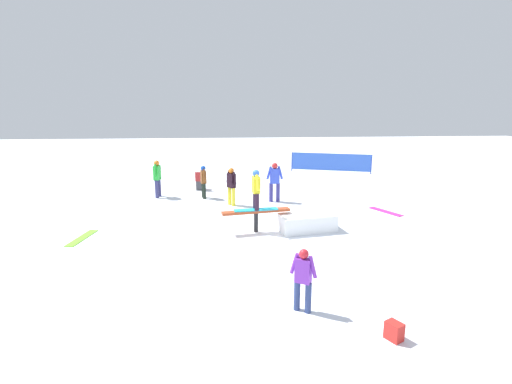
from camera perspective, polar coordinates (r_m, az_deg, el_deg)
ground_plane at (r=13.07m, az=0.00°, el=-5.71°), size 60.00×60.00×0.00m
rail_feature at (r=12.88m, az=0.00°, el=-3.10°), size 2.25×0.69×0.74m
snow_kicker_ramp at (r=13.48m, az=6.82°, el=-3.96°), size 2.05×1.81×0.56m
main_rider_on_rail at (r=12.68m, az=0.00°, el=0.23°), size 1.44×0.78×1.32m
bystander_green at (r=17.79m, az=-13.92°, el=2.14°), size 0.30×0.69×1.63m
bystander_purple at (r=8.29m, az=6.75°, el=-11.94°), size 0.54×0.37×1.36m
bystander_blue at (r=16.56m, az=2.68°, el=1.72°), size 0.71×0.25×1.64m
bystander_brown at (r=17.28m, az=-7.52°, el=1.70°), size 0.28×0.65×1.42m
bystander_black at (r=16.02m, az=-3.54°, el=1.09°), size 0.44×0.56×1.53m
loose_snowboard_lime at (r=13.62m, az=-23.61°, el=-6.04°), size 0.56×1.52×0.02m
loose_snowboard_magenta at (r=16.05m, az=18.03°, el=-2.67°), size 0.94×1.40×0.02m
folding_chair at (r=18.91m, az=-7.95°, el=1.53°), size 0.45×0.45×0.88m
backpack_on_snow at (r=8.05m, az=19.13°, el=-18.26°), size 0.34×0.37×0.34m
safety_fence at (r=23.45m, az=10.64°, el=4.22°), size 4.38×1.36×1.10m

